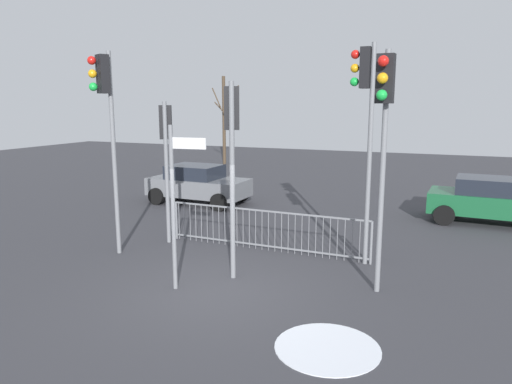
# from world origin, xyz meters

# --- Properties ---
(ground_plane) EXTENTS (60.00, 60.00, 0.00)m
(ground_plane) POSITION_xyz_m (0.00, 0.00, 0.00)
(ground_plane) COLOR #38383D
(traffic_light_mid_left) EXTENTS (0.41, 0.52, 5.01)m
(traffic_light_mid_left) POSITION_xyz_m (-3.44, 1.16, 3.66)
(traffic_light_mid_left) COLOR slate
(traffic_light_mid_left) RESTS_ON ground
(traffic_light_foreground_left) EXTENTS (0.40, 0.53, 4.22)m
(traffic_light_foreground_left) POSITION_xyz_m (0.01, 0.95, 3.10)
(traffic_light_foreground_left) COLOR slate
(traffic_light_foreground_left) RESTS_ON ground
(traffic_light_foreground_right) EXTENTS (0.41, 0.52, 3.83)m
(traffic_light_foreground_right) POSITION_xyz_m (-2.80, 2.73, 2.81)
(traffic_light_foreground_right) COLOR slate
(traffic_light_foreground_right) RESTS_ON ground
(traffic_light_rear_left) EXTENTS (0.57, 0.33, 5.11)m
(traffic_light_rear_left) POSITION_xyz_m (2.45, 2.88, 3.73)
(traffic_light_rear_left) COLOR slate
(traffic_light_rear_left) RESTS_ON ground
(traffic_light_rear_right) EXTENTS (0.33, 0.57, 4.77)m
(traffic_light_rear_right) POSITION_xyz_m (3.10, 1.11, 3.49)
(traffic_light_rear_right) COLOR slate
(traffic_light_rear_right) RESTS_ON ground
(direction_sign_post) EXTENTS (0.79, 0.13, 3.36)m
(direction_sign_post) POSITION_xyz_m (-0.71, -0.20, 1.87)
(direction_sign_post) COLOR slate
(direction_sign_post) RESTS_ON ground
(pedestrian_guard_railing) EXTENTS (5.51, 0.18, 1.07)m
(pedestrian_guard_railing) POSITION_xyz_m (-0.00, 2.93, 0.55)
(pedestrian_guard_railing) COLOR slate
(pedestrian_guard_railing) RESTS_ON ground
(car_grey_near) EXTENTS (3.85, 2.03, 1.47)m
(car_grey_near) POSITION_xyz_m (-4.55, 7.45, 0.77)
(car_grey_near) COLOR slate
(car_grey_near) RESTS_ON ground
(car_green_trailing) EXTENTS (3.88, 2.09, 1.47)m
(car_green_trailing) POSITION_xyz_m (5.60, 8.29, 0.77)
(car_green_trailing) COLOR #195933
(car_green_trailing) RESTS_ON ground
(bare_tree_centre) EXTENTS (1.58, 1.60, 5.45)m
(bare_tree_centre) POSITION_xyz_m (-9.03, 18.79, 2.88)
(bare_tree_centre) COLOR #473828
(bare_tree_centre) RESTS_ON ground
(snow_patch_kerb) EXTENTS (1.66, 1.66, 0.01)m
(snow_patch_kerb) POSITION_xyz_m (2.75, -1.39, 0.01)
(snow_patch_kerb) COLOR white
(snow_patch_kerb) RESTS_ON ground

